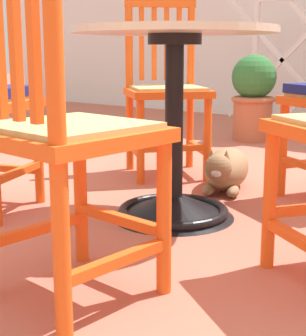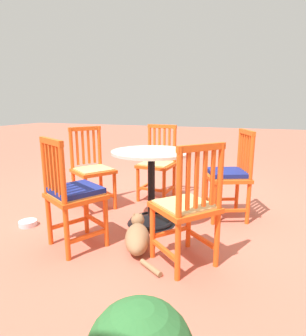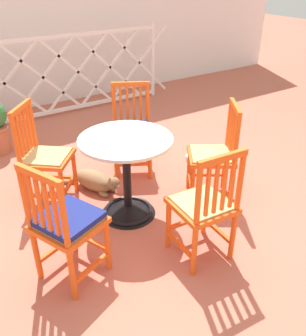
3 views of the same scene
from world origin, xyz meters
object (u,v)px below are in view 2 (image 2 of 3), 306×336
(orange_chair_at_corner, at_px, (73,195))
(orange_chair_near_fence, at_px, (187,208))
(orange_chair_tucked_in, at_px, (92,170))
(orange_chair_by_planter, at_px, (229,176))
(orange_chair_facing_out, at_px, (157,165))
(tabby_cat, at_px, (138,236))
(cafe_table, at_px, (151,196))
(pet_water_bowl, at_px, (28,223))

(orange_chair_at_corner, bearing_deg, orange_chair_near_fence, -177.00)
(orange_chair_near_fence, height_order, orange_chair_tucked_in, same)
(orange_chair_at_corner, bearing_deg, orange_chair_by_planter, -136.48)
(orange_chair_facing_out, bearing_deg, orange_chair_near_fence, 117.19)
(orange_chair_near_fence, relative_size, orange_chair_by_planter, 1.00)
(orange_chair_tucked_in, relative_size, tabby_cat, 1.46)
(cafe_table, xyz_separation_m, orange_chair_near_fence, (-0.49, 0.60, 0.15))
(orange_chair_by_planter, relative_size, orange_chair_tucked_in, 1.00)
(cafe_table, relative_size, tabby_cat, 1.21)
(cafe_table, relative_size, orange_chair_facing_out, 0.83)
(orange_chair_near_fence, distance_m, orange_chair_by_planter, 1.04)
(orange_chair_near_fence, distance_m, tabby_cat, 0.56)
(orange_chair_facing_out, xyz_separation_m, tabby_cat, (-0.26, 1.25, -0.34))
(orange_chair_at_corner, bearing_deg, pet_water_bowl, -14.64)
(cafe_table, height_order, orange_chair_at_corner, orange_chair_at_corner)
(orange_chair_near_fence, distance_m, orange_chair_facing_out, 1.52)
(cafe_table, relative_size, orange_chair_by_planter, 0.83)
(orange_chair_by_planter, bearing_deg, cafe_table, 31.04)
(cafe_table, bearing_deg, orange_chair_near_fence, 129.45)
(pet_water_bowl, bearing_deg, orange_chair_by_planter, -153.79)
(orange_chair_near_fence, xyz_separation_m, pet_water_bowl, (1.61, -0.13, -0.41))
(orange_chair_facing_out, height_order, pet_water_bowl, orange_chair_facing_out)
(pet_water_bowl, bearing_deg, orange_chair_facing_out, -126.68)
(orange_chair_at_corner, distance_m, pet_water_bowl, 0.82)
(cafe_table, bearing_deg, orange_chair_by_planter, -148.96)
(orange_chair_near_fence, xyz_separation_m, orange_chair_by_planter, (-0.20, -1.02, 0.01))
(cafe_table, relative_size, orange_chair_at_corner, 0.83)
(pet_water_bowl, bearing_deg, orange_chair_at_corner, 165.36)
(orange_chair_by_planter, height_order, orange_chair_tucked_in, same)
(orange_chair_near_fence, xyz_separation_m, tabby_cat, (0.43, -0.10, -0.34))
(orange_chair_at_corner, bearing_deg, cafe_table, -123.55)
(tabby_cat, distance_m, pet_water_bowl, 1.18)
(orange_chair_facing_out, height_order, tabby_cat, orange_chair_facing_out)
(cafe_table, height_order, tabby_cat, cafe_table)
(orange_chair_tucked_in, relative_size, pet_water_bowl, 5.36)
(cafe_table, relative_size, pet_water_bowl, 4.47)
(orange_chair_facing_out, bearing_deg, orange_chair_by_planter, 159.38)
(orange_chair_near_fence, xyz_separation_m, orange_chair_facing_out, (0.69, -1.35, 0.00))
(cafe_table, distance_m, orange_chair_by_planter, 0.82)
(cafe_table, bearing_deg, orange_chair_at_corner, 56.45)
(cafe_table, relative_size, orange_chair_near_fence, 0.83)
(orange_chair_tucked_in, bearing_deg, orange_chair_at_corner, 112.56)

